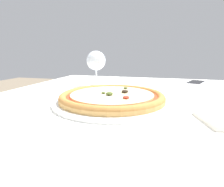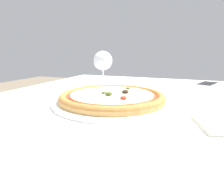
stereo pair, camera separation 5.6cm
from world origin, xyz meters
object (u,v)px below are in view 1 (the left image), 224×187
fork (50,94)px  wine_glass_far_left (96,61)px  dining_table (151,124)px  cell_phone (196,83)px  pizza_plate (112,98)px

fork → wine_glass_far_left: wine_glass_far_left is taller
dining_table → fork: 0.38m
dining_table → cell_phone: size_ratio=7.11×
fork → pizza_plate: bearing=-13.4°
fork → wine_glass_far_left: bearing=62.1°
fork → cell_phone: bearing=35.1°
dining_table → wine_glass_far_left: 0.37m
dining_table → pizza_plate: 0.18m
dining_table → cell_phone: bearing=62.5°
dining_table → fork: fork is taller
fork → wine_glass_far_left: 0.26m
dining_table → pizza_plate: bearing=-143.0°
fork → cell_phone: 0.68m
dining_table → cell_phone: 0.42m
dining_table → wine_glass_far_left: wine_glass_far_left is taller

